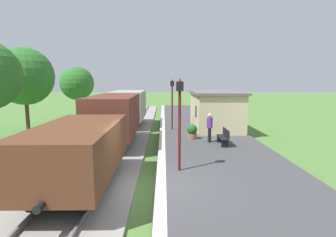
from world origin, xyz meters
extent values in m
plane|color=#517A38|center=(0.00, 0.00, 0.00)|extent=(160.00, 160.00, 0.00)
cube|color=#424244|center=(3.20, 0.00, 0.12)|extent=(6.00, 60.00, 0.25)
cube|color=silver|center=(0.40, 0.00, 0.25)|extent=(0.36, 60.00, 0.01)
cube|color=gray|center=(-2.40, 0.00, 0.06)|extent=(3.80, 60.00, 0.12)
cube|color=slate|center=(-1.68, 0.00, 0.19)|extent=(0.07, 60.00, 0.14)
cube|color=slate|center=(-3.12, 0.00, 0.19)|extent=(0.07, 60.00, 0.14)
cube|color=brown|center=(-2.40, -0.04, 1.58)|extent=(2.50, 5.60, 1.60)
cube|color=black|center=(-2.40, -0.04, 0.93)|extent=(2.10, 5.15, 0.50)
cylinder|color=black|center=(-2.40, 1.75, 0.68)|extent=(1.56, 0.84, 0.84)
cylinder|color=black|center=(-2.40, -1.84, 0.68)|extent=(1.56, 0.84, 0.84)
cylinder|color=black|center=(-2.40, 2.91, 0.93)|extent=(0.20, 0.30, 0.20)
cylinder|color=black|center=(-2.40, -2.99, 0.93)|extent=(0.20, 0.30, 0.20)
cube|color=brown|center=(-2.40, 6.56, 1.88)|extent=(2.50, 5.60, 2.20)
cube|color=black|center=(-2.40, 6.56, 0.93)|extent=(2.10, 5.15, 0.50)
cylinder|color=black|center=(-2.40, 8.35, 0.68)|extent=(1.56, 0.84, 0.84)
cylinder|color=black|center=(-2.40, 4.76, 0.68)|extent=(1.56, 0.84, 0.84)
cylinder|color=black|center=(-2.40, 9.51, 0.93)|extent=(0.20, 0.30, 0.20)
cylinder|color=black|center=(-2.40, 3.61, 0.93)|extent=(0.20, 0.30, 0.20)
cube|color=gray|center=(-2.40, 13.16, 1.88)|extent=(2.50, 5.60, 2.20)
cube|color=black|center=(-2.40, 13.16, 0.93)|extent=(2.10, 5.15, 0.50)
cylinder|color=black|center=(-2.40, 14.95, 0.68)|extent=(1.56, 0.84, 0.84)
cylinder|color=black|center=(-2.40, 11.36, 0.68)|extent=(1.56, 0.84, 0.84)
cylinder|color=black|center=(-2.40, 16.11, 0.93)|extent=(0.20, 0.30, 0.20)
cylinder|color=black|center=(-2.40, 10.21, 0.93)|extent=(0.20, 0.30, 0.20)
cube|color=beige|center=(4.40, 11.12, 1.55)|extent=(3.20, 5.50, 2.60)
cube|color=#66605B|center=(4.40, 11.12, 2.94)|extent=(3.50, 5.80, 0.18)
cube|color=black|center=(2.79, 10.02, 1.68)|extent=(0.03, 0.90, 0.80)
cube|color=black|center=(3.81, 5.83, 0.69)|extent=(0.42, 1.50, 0.04)
cube|color=black|center=(4.00, 5.83, 0.93)|extent=(0.04, 1.50, 0.45)
cube|color=black|center=(3.81, 5.23, 0.46)|extent=(0.38, 0.06, 0.42)
cube|color=black|center=(3.81, 6.43, 0.46)|extent=(0.38, 0.06, 0.42)
cube|color=black|center=(3.81, 16.10, 0.69)|extent=(0.42, 1.50, 0.04)
cube|color=black|center=(4.00, 16.10, 0.93)|extent=(0.04, 1.50, 0.45)
cube|color=black|center=(3.81, 15.50, 0.46)|extent=(0.38, 0.06, 0.42)
cube|color=black|center=(3.81, 16.70, 0.46)|extent=(0.38, 0.06, 0.42)
cylinder|color=black|center=(3.15, 6.45, 0.68)|extent=(0.15, 0.15, 0.86)
cylinder|color=black|center=(3.22, 6.59, 0.68)|extent=(0.15, 0.15, 0.86)
cube|color=#662D8C|center=(3.19, 6.52, 1.41)|extent=(0.39, 0.45, 0.60)
sphere|color=beige|center=(3.19, 6.52, 1.85)|extent=(0.22, 0.22, 0.22)
cylinder|color=#9E6642|center=(2.26, 7.43, 0.42)|extent=(0.56, 0.56, 0.34)
sphere|color=#235B23|center=(2.26, 7.43, 0.85)|extent=(0.64, 0.64, 0.64)
cylinder|color=#591414|center=(1.12, 1.54, 1.85)|extent=(0.11, 0.11, 3.20)
cube|color=black|center=(1.12, 1.54, 3.63)|extent=(0.28, 0.28, 0.36)
sphere|color=#F2E5BF|center=(1.12, 1.54, 3.63)|extent=(0.20, 0.20, 0.20)
cone|color=#591414|center=(1.12, 1.54, 3.87)|extent=(0.20, 0.20, 0.16)
cylinder|color=#591414|center=(1.12, 10.80, 1.85)|extent=(0.11, 0.11, 3.20)
cube|color=black|center=(1.12, 10.80, 3.63)|extent=(0.28, 0.28, 0.36)
sphere|color=#F2E5BF|center=(1.12, 10.80, 3.63)|extent=(0.20, 0.20, 0.20)
cone|color=#591414|center=(1.12, 10.80, 3.87)|extent=(0.20, 0.20, 0.16)
cylinder|color=#4C3823|center=(-10.03, 11.81, 1.27)|extent=(0.28, 0.28, 2.53)
sphere|color=#2D6B28|center=(-10.03, 11.81, 4.16)|extent=(4.33, 4.33, 4.33)
cylinder|color=#4C3823|center=(-8.46, 19.22, 1.13)|extent=(0.28, 0.28, 2.27)
sphere|color=#2D6B28|center=(-8.46, 19.22, 3.55)|extent=(3.43, 3.43, 3.43)
camera|label=1|loc=(0.50, -8.93, 3.86)|focal=28.77mm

